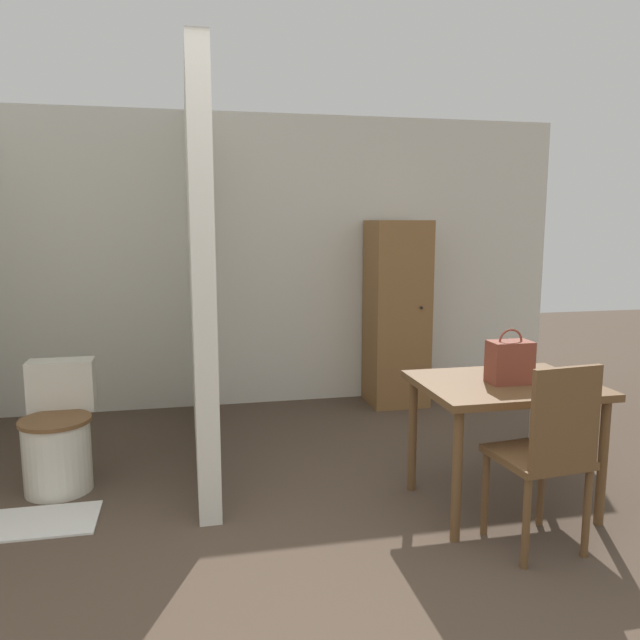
% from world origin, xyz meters
% --- Properties ---
extents(wall_back, '(5.50, 0.12, 2.50)m').
position_xyz_m(wall_back, '(0.00, 3.56, 1.25)').
color(wall_back, silver).
rests_on(wall_back, ground_plane).
extents(partition_wall, '(0.12, 2.24, 2.50)m').
position_xyz_m(partition_wall, '(-0.50, 2.38, 1.25)').
color(partition_wall, silver).
rests_on(partition_wall, ground_plane).
extents(dining_table, '(0.94, 0.74, 0.73)m').
position_xyz_m(dining_table, '(1.11, 1.17, 0.63)').
color(dining_table, brown).
rests_on(dining_table, ground_plane).
extents(wooden_chair, '(0.44, 0.44, 0.95)m').
position_xyz_m(wooden_chair, '(1.07, 0.66, 0.52)').
color(wooden_chair, brown).
rests_on(wooden_chair, ground_plane).
extents(toilet, '(0.41, 0.56, 0.74)m').
position_xyz_m(toilet, '(-1.38, 1.98, 0.31)').
color(toilet, silver).
rests_on(toilet, ground_plane).
extents(handbag, '(0.23, 0.14, 0.30)m').
position_xyz_m(handbag, '(1.12, 1.14, 0.84)').
color(handbag, brown).
rests_on(handbag, dining_table).
extents(wooden_cabinet, '(0.49, 0.49, 1.61)m').
position_xyz_m(wooden_cabinet, '(1.20, 3.25, 0.80)').
color(wooden_cabinet, brown).
rests_on(wooden_cabinet, ground_plane).
extents(bath_mat, '(0.55, 0.39, 0.01)m').
position_xyz_m(bath_mat, '(-1.38, 1.49, 0.01)').
color(bath_mat, silver).
rests_on(bath_mat, ground_plane).
extents(space_heater, '(0.28, 0.24, 0.46)m').
position_xyz_m(space_heater, '(1.93, 1.90, 0.23)').
color(space_heater, '#9E9EA3').
rests_on(space_heater, ground_plane).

